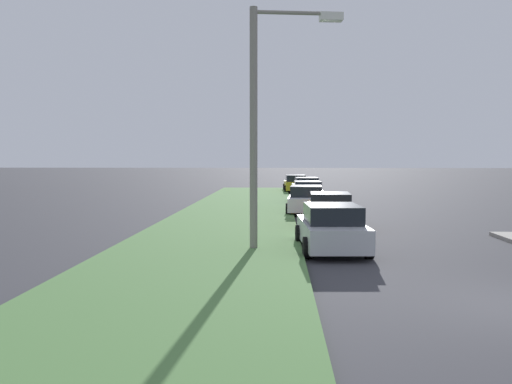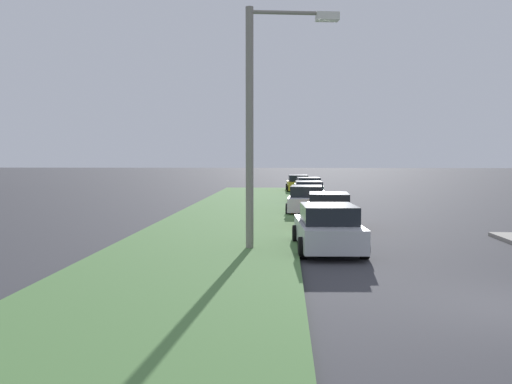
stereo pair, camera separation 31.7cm
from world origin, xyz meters
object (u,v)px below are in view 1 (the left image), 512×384
(parked_car_yellow, at_px, (295,184))
(streetlight, at_px, (265,110))
(parked_car_silver, at_px, (332,228))
(parked_car_orange, at_px, (330,211))
(parked_car_green, at_px, (306,187))
(parked_car_white, at_px, (306,200))
(parked_car_blue, at_px, (307,193))

(parked_car_yellow, xyz_separation_m, streetlight, (-29.38, 1.82, 3.67))
(parked_car_silver, bearing_deg, streetlight, 91.01)
(parked_car_orange, bearing_deg, streetlight, 158.93)
(parked_car_yellow, bearing_deg, parked_car_green, -175.57)
(parked_car_yellow, bearing_deg, parked_car_silver, 178.73)
(parked_car_white, bearing_deg, parked_car_blue, -0.15)
(parked_car_silver, xyz_separation_m, parked_car_white, (11.39, 0.23, 0.00))
(parked_car_orange, xyz_separation_m, parked_car_blue, (11.26, 0.35, 0.00))
(parked_car_orange, xyz_separation_m, parked_car_yellow, (23.57, 0.74, 0.00))
(parked_car_blue, bearing_deg, parked_car_silver, 178.58)
(parked_car_blue, bearing_deg, parked_car_white, 175.40)
(parked_car_white, relative_size, parked_car_green, 1.00)
(parked_car_white, height_order, parked_car_blue, same)
(parked_car_silver, distance_m, parked_car_yellow, 29.24)
(parked_car_silver, height_order, parked_car_green, same)
(parked_car_white, height_order, parked_car_yellow, same)
(parked_car_blue, bearing_deg, streetlight, 171.63)
(parked_car_silver, bearing_deg, parked_car_orange, -7.61)
(parked_car_orange, distance_m, parked_car_white, 5.76)
(parked_car_green, bearing_deg, parked_car_silver, 175.88)
(parked_car_green, relative_size, parked_car_yellow, 1.01)
(parked_car_orange, height_order, streetlight, streetlight)
(parked_car_white, bearing_deg, parked_car_yellow, 3.57)
(parked_car_orange, xyz_separation_m, streetlight, (-5.81, 2.56, 3.67))
(parked_car_yellow, height_order, streetlight, streetlight)
(parked_car_green, relative_size, streetlight, 0.59)
(parked_car_orange, height_order, parked_car_white, same)
(parked_car_green, bearing_deg, parked_car_white, 173.95)
(parked_car_blue, relative_size, parked_car_yellow, 0.99)
(parked_car_blue, relative_size, parked_car_green, 0.99)
(parked_car_silver, relative_size, parked_car_green, 1.00)
(parked_car_orange, height_order, parked_car_yellow, same)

